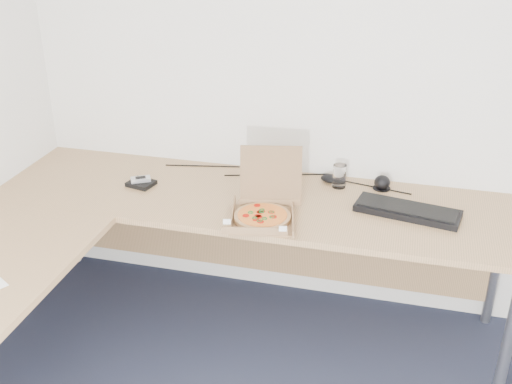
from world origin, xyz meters
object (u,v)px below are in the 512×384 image
(drinking_glass, at_px, (339,176))
(wallet, at_px, (141,183))
(pizza_box, at_px, (263,212))
(keyboard, at_px, (408,211))
(desk, at_px, (155,237))

(drinking_glass, distance_m, wallet, 0.99)
(pizza_box, distance_m, drinking_glass, 0.51)
(keyboard, bearing_deg, wallet, -168.46)
(pizza_box, height_order, wallet, pizza_box)
(drinking_glass, distance_m, keyboard, 0.40)
(desk, distance_m, drinking_glass, 0.96)
(pizza_box, height_order, keyboard, pizza_box)
(drinking_glass, relative_size, keyboard, 0.25)
(desk, xyz_separation_m, pizza_box, (0.43, 0.23, 0.06))
(drinking_glass, relative_size, wallet, 0.95)
(drinking_glass, height_order, keyboard, drinking_glass)
(pizza_box, height_order, drinking_glass, pizza_box)
(pizza_box, relative_size, drinking_glass, 2.80)
(pizza_box, relative_size, keyboard, 0.70)
(wallet, bearing_deg, drinking_glass, 26.14)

